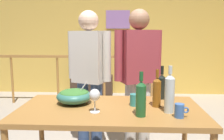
% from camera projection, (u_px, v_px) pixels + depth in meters
% --- Properties ---
extents(back_wall, '(6.22, 0.10, 2.59)m').
position_uv_depth(back_wall, '(112.00, 37.00, 5.38)').
color(back_wall, gold).
rests_on(back_wall, ground_plane).
extents(framed_picture, '(0.53, 0.03, 0.40)m').
position_uv_depth(framed_picture, '(118.00, 19.00, 5.25)').
color(framed_picture, '#936BAA').
extents(stair_railing, '(3.75, 0.10, 1.01)m').
position_uv_depth(stair_railing, '(87.00, 70.00, 4.55)').
color(stair_railing, '#9E6B33').
rests_on(stair_railing, ground_plane).
extents(tv_console, '(0.90, 0.40, 0.46)m').
position_uv_depth(tv_console, '(92.00, 86.00, 5.21)').
color(tv_console, '#38281E').
rests_on(tv_console, ground_plane).
extents(flat_screen_tv, '(0.67, 0.12, 0.48)m').
position_uv_depth(flat_screen_tv, '(92.00, 63.00, 5.10)').
color(flat_screen_tv, black).
rests_on(flat_screen_tv, tv_console).
extents(serving_table, '(1.54, 0.80, 0.74)m').
position_uv_depth(serving_table, '(110.00, 115.00, 1.98)').
color(serving_table, '#9E6B33').
rests_on(serving_table, ground_plane).
extents(salad_bowl, '(0.31, 0.31, 0.20)m').
position_uv_depth(salad_bowl, '(74.00, 96.00, 2.09)').
color(salad_bowl, '#337060').
rests_on(salad_bowl, serving_table).
extents(wine_glass, '(0.09, 0.09, 0.19)m').
position_uv_depth(wine_glass, '(95.00, 96.00, 1.84)').
color(wine_glass, silver).
rests_on(wine_glass, serving_table).
extents(wine_bottle_amber, '(0.07, 0.07, 0.32)m').
position_uv_depth(wine_bottle_amber, '(157.00, 92.00, 1.99)').
color(wine_bottle_amber, brown).
rests_on(wine_bottle_amber, serving_table).
extents(wine_bottle_dark, '(0.07, 0.07, 0.32)m').
position_uv_depth(wine_bottle_dark, '(162.00, 86.00, 2.24)').
color(wine_bottle_dark, black).
rests_on(wine_bottle_dark, serving_table).
extents(wine_bottle_clear, '(0.08, 0.08, 0.37)m').
position_uv_depth(wine_bottle_clear, '(170.00, 93.00, 1.83)').
color(wine_bottle_clear, silver).
rests_on(wine_bottle_clear, serving_table).
extents(wine_bottle_green, '(0.08, 0.08, 0.34)m').
position_uv_depth(wine_bottle_green, '(141.00, 98.00, 1.75)').
color(wine_bottle_green, '#1E5628').
rests_on(wine_bottle_green, serving_table).
extents(mug_teal, '(0.11, 0.08, 0.10)m').
position_uv_depth(mug_teal, '(135.00, 100.00, 2.03)').
color(mug_teal, teal).
rests_on(mug_teal, serving_table).
extents(mug_blue, '(0.11, 0.07, 0.10)m').
position_uv_depth(mug_blue, '(180.00, 111.00, 1.73)').
color(mug_blue, '#3866B2').
rests_on(mug_blue, serving_table).
extents(person_standing_left, '(0.51, 0.33, 1.62)m').
position_uv_depth(person_standing_left, '(89.00, 71.00, 2.67)').
color(person_standing_left, '#3D5684').
rests_on(person_standing_left, ground_plane).
extents(person_standing_right, '(0.53, 0.34, 1.63)m').
position_uv_depth(person_standing_right, '(138.00, 70.00, 2.64)').
color(person_standing_right, beige).
rests_on(person_standing_right, ground_plane).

